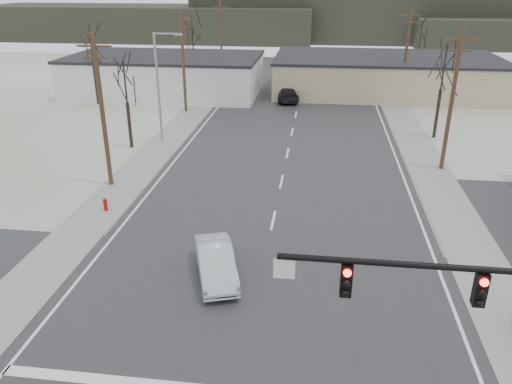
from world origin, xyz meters
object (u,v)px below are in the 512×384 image
Objects in this scene: fire_hydrant at (105,205)px; car_far_a at (286,93)px; car_far_b at (250,78)px; sedan_crossing at (216,262)px.

car_far_a is (8.79, 30.07, 0.41)m from fire_hydrant.
fire_hydrant is at bearing -107.25° from car_far_b.
car_far_b reaches higher than fire_hydrant.
sedan_crossing is at bearing -96.44° from car_far_b.
sedan_crossing is 1.14× the size of car_far_b.
car_far_b is (-5.40, 9.27, -0.12)m from car_far_a.
fire_hydrant is 0.15× the size of car_far_a.
car_far_a is (0.70, 36.26, 0.05)m from sedan_crossing.
car_far_b is at bearing 85.08° from fire_hydrant.
car_far_b is at bearing -71.03° from car_far_a.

